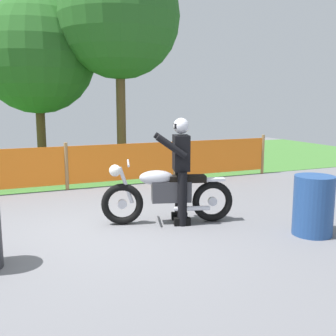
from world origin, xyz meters
The scene contains 8 objects.
ground centered at (0.00, 0.00, -0.01)m, with size 24.00×24.00×0.02m, color slate.
grass_verge centered at (0.00, 6.96, 0.01)m, with size 24.00×7.61×0.01m, color #427A33.
barrier_fence centered at (0.00, 3.15, 0.54)m, with size 10.48×0.08×1.05m.
tree_leftmost centered at (-0.07, 7.57, 3.31)m, with size 3.55×3.55×5.10m.
tree_near_left centered at (2.14, 6.13, 4.34)m, with size 3.57×3.57×6.14m.
motorcycle_lead centered at (1.09, 0.03, 0.49)m, with size 2.07×0.84×1.01m.
rider_lead centered at (1.29, -0.03, 0.92)m, with size 0.67×0.65×1.69m.
oil_drum centered at (2.85, -1.33, 0.44)m, with size 0.58×0.58×0.88m, color navy.
Camera 1 is at (-1.35, -5.77, 1.96)m, focal length 43.09 mm.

